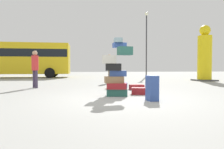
{
  "coord_description": "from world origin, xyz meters",
  "views": [
    {
      "loc": [
        -1.08,
        -5.8,
        0.89
      ],
      "look_at": [
        0.06,
        1.64,
        0.65
      ],
      "focal_mm": 32.5,
      "sensor_mm": 36.0,
      "label": 1
    }
  ],
  "objects_px": {
    "suitcase_tan_white_trunk": "(114,85)",
    "person_bearded_onlooker": "(35,66)",
    "suitcase_navy_behind_tower": "(152,88)",
    "person_tourist_with_camera": "(109,66)",
    "yellow_dummy_statue": "(205,56)",
    "lamp_post": "(146,35)",
    "suitcase_tower": "(116,73)",
    "suitcase_maroon_foreground_far": "(137,87)",
    "suitcase_navy_upright_blue": "(119,86)",
    "suitcase_maroon_right_side": "(143,91)",
    "parked_bus": "(18,58)"
  },
  "relations": [
    {
      "from": "person_tourist_with_camera",
      "to": "parked_bus",
      "type": "xyz_separation_m",
      "value": [
        -7.42,
        7.95,
        0.81
      ]
    },
    {
      "from": "person_bearded_onlooker",
      "to": "person_tourist_with_camera",
      "type": "distance_m",
      "value": 4.47
    },
    {
      "from": "suitcase_navy_upright_blue",
      "to": "yellow_dummy_statue",
      "type": "xyz_separation_m",
      "value": [
        6.94,
        4.91,
        1.55
      ]
    },
    {
      "from": "suitcase_tan_white_trunk",
      "to": "parked_bus",
      "type": "relative_size",
      "value": 0.06
    },
    {
      "from": "person_bearded_onlooker",
      "to": "parked_bus",
      "type": "relative_size",
      "value": 0.18
    },
    {
      "from": "suitcase_tan_white_trunk",
      "to": "suitcase_navy_upright_blue",
      "type": "height_order",
      "value": "suitcase_navy_upright_blue"
    },
    {
      "from": "suitcase_tower",
      "to": "person_tourist_with_camera",
      "type": "distance_m",
      "value": 5.62
    },
    {
      "from": "suitcase_navy_behind_tower",
      "to": "suitcase_navy_upright_blue",
      "type": "xyz_separation_m",
      "value": [
        -0.43,
        2.67,
        -0.19
      ]
    },
    {
      "from": "suitcase_tower",
      "to": "parked_bus",
      "type": "relative_size",
      "value": 0.2
    },
    {
      "from": "suitcase_tan_white_trunk",
      "to": "person_tourist_with_camera",
      "type": "distance_m",
      "value": 3.43
    },
    {
      "from": "suitcase_maroon_right_side",
      "to": "parked_bus",
      "type": "height_order",
      "value": "parked_bus"
    },
    {
      "from": "suitcase_tan_white_trunk",
      "to": "suitcase_tower",
      "type": "bearing_deg",
      "value": -97.26
    },
    {
      "from": "suitcase_navy_behind_tower",
      "to": "suitcase_maroon_foreground_far",
      "type": "bearing_deg",
      "value": 78.79
    },
    {
      "from": "suitcase_maroon_foreground_far",
      "to": "lamp_post",
      "type": "relative_size",
      "value": 0.09
    },
    {
      "from": "suitcase_maroon_foreground_far",
      "to": "suitcase_navy_upright_blue",
      "type": "bearing_deg",
      "value": -169.38
    },
    {
      "from": "suitcase_maroon_right_side",
      "to": "suitcase_navy_upright_blue",
      "type": "relative_size",
      "value": 1.14
    },
    {
      "from": "suitcase_navy_behind_tower",
      "to": "suitcase_maroon_foreground_far",
      "type": "distance_m",
      "value": 2.83
    },
    {
      "from": "suitcase_maroon_foreground_far",
      "to": "suitcase_maroon_right_side",
      "type": "distance_m",
      "value": 1.53
    },
    {
      "from": "lamp_post",
      "to": "suitcase_navy_upright_blue",
      "type": "bearing_deg",
      "value": -113.16
    },
    {
      "from": "suitcase_tower",
      "to": "person_bearded_onlooker",
      "type": "relative_size",
      "value": 1.11
    },
    {
      "from": "suitcase_maroon_right_side",
      "to": "suitcase_navy_upright_blue",
      "type": "xyz_separation_m",
      "value": [
        -0.57,
        1.38,
        0.04
      ]
    },
    {
      "from": "person_tourist_with_camera",
      "to": "parked_bus",
      "type": "height_order",
      "value": "parked_bus"
    },
    {
      "from": "suitcase_navy_behind_tower",
      "to": "suitcase_tower",
      "type": "bearing_deg",
      "value": 122.42
    },
    {
      "from": "yellow_dummy_statue",
      "to": "lamp_post",
      "type": "relative_size",
      "value": 0.59
    },
    {
      "from": "suitcase_navy_behind_tower",
      "to": "suitcase_maroon_right_side",
      "type": "height_order",
      "value": "suitcase_navy_behind_tower"
    },
    {
      "from": "yellow_dummy_statue",
      "to": "suitcase_tower",
      "type": "bearing_deg",
      "value": -138.38
    },
    {
      "from": "suitcase_navy_behind_tower",
      "to": "yellow_dummy_statue",
      "type": "relative_size",
      "value": 0.18
    },
    {
      "from": "suitcase_maroon_foreground_far",
      "to": "suitcase_tan_white_trunk",
      "type": "bearing_deg",
      "value": 148.22
    },
    {
      "from": "suitcase_tan_white_trunk",
      "to": "person_bearded_onlooker",
      "type": "distance_m",
      "value": 3.62
    },
    {
      "from": "suitcase_tan_white_trunk",
      "to": "lamp_post",
      "type": "distance_m",
      "value": 12.84
    },
    {
      "from": "suitcase_navy_upright_blue",
      "to": "suitcase_maroon_foreground_far",
      "type": "bearing_deg",
      "value": 17.66
    },
    {
      "from": "suitcase_navy_behind_tower",
      "to": "suitcase_maroon_foreground_far",
      "type": "xyz_separation_m",
      "value": [
        0.35,
        2.8,
        -0.24
      ]
    },
    {
      "from": "lamp_post",
      "to": "parked_bus",
      "type": "bearing_deg",
      "value": 179.08
    },
    {
      "from": "suitcase_maroon_foreground_far",
      "to": "suitcase_tower",
      "type": "bearing_deg",
      "value": -122.66
    },
    {
      "from": "suitcase_tower",
      "to": "suitcase_navy_upright_blue",
      "type": "relative_size",
      "value": 2.79
    },
    {
      "from": "suitcase_navy_behind_tower",
      "to": "suitcase_navy_upright_blue",
      "type": "height_order",
      "value": "suitcase_navy_behind_tower"
    },
    {
      "from": "suitcase_maroon_right_side",
      "to": "parked_bus",
      "type": "bearing_deg",
      "value": 133.39
    },
    {
      "from": "parked_bus",
      "to": "person_bearded_onlooker",
      "type": "bearing_deg",
      "value": -69.72
    },
    {
      "from": "parked_bus",
      "to": "suitcase_navy_upright_blue",
      "type": "bearing_deg",
      "value": -58.07
    },
    {
      "from": "suitcase_maroon_foreground_far",
      "to": "lamp_post",
      "type": "distance_m",
      "value": 13.03
    },
    {
      "from": "suitcase_maroon_right_side",
      "to": "lamp_post",
      "type": "height_order",
      "value": "lamp_post"
    },
    {
      "from": "suitcase_navy_upright_blue",
      "to": "yellow_dummy_statue",
      "type": "height_order",
      "value": "yellow_dummy_statue"
    },
    {
      "from": "parked_bus",
      "to": "yellow_dummy_statue",
      "type": "bearing_deg",
      "value": -25.64
    },
    {
      "from": "suitcase_navy_behind_tower",
      "to": "suitcase_maroon_right_side",
      "type": "xyz_separation_m",
      "value": [
        0.14,
        1.29,
        -0.23
      ]
    },
    {
      "from": "person_tourist_with_camera",
      "to": "yellow_dummy_statue",
      "type": "bearing_deg",
      "value": 110.99
    },
    {
      "from": "suitcase_navy_upright_blue",
      "to": "parked_bus",
      "type": "relative_size",
      "value": 0.07
    },
    {
      "from": "person_bearded_onlooker",
      "to": "person_tourist_with_camera",
      "type": "xyz_separation_m",
      "value": [
        3.7,
        2.51,
        0.03
      ]
    },
    {
      "from": "suitcase_tower",
      "to": "person_tourist_with_camera",
      "type": "relative_size",
      "value": 1.08
    },
    {
      "from": "person_bearded_onlooker",
      "to": "suitcase_maroon_foreground_far",
      "type": "bearing_deg",
      "value": 34.09
    },
    {
      "from": "suitcase_navy_behind_tower",
      "to": "person_bearded_onlooker",
      "type": "distance_m",
      "value": 5.77
    }
  ]
}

